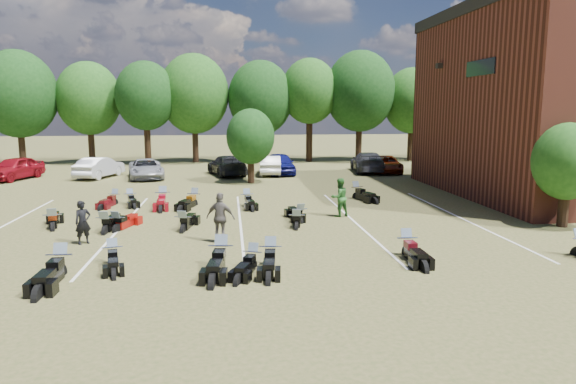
{
  "coord_description": "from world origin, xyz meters",
  "views": [
    {
      "loc": [
        -3.42,
        -18.7,
        4.9
      ],
      "look_at": [
        -0.82,
        4.0,
        1.2
      ],
      "focal_mm": 32.0,
      "sensor_mm": 36.0,
      "label": 1
    }
  ],
  "objects": [
    {
      "name": "motorcycle_15",
      "position": [
        -6.85,
        7.78,
        0.0
      ],
      "size": [
        0.93,
        2.52,
        1.38
      ],
      "primitive_type": null,
      "rotation": [
        0.0,
        0.0,
        0.06
      ],
      "color": "maroon",
      "rests_on": "ground"
    },
    {
      "name": "motorcycle_19",
      "position": [
        3.54,
        8.64,
        0.0
      ],
      "size": [
        1.47,
        2.5,
        1.33
      ],
      "primitive_type": null,
      "rotation": [
        0.0,
        0.0,
        0.32
      ],
      "color": "black",
      "rests_on": "ground"
    },
    {
      "name": "young_tree_midfield",
      "position": [
        -2.0,
        15.5,
        3.09
      ],
      "size": [
        3.2,
        3.2,
        4.7
      ],
      "color": "black",
      "rests_on": "ground"
    },
    {
      "name": "tree_line",
      "position": [
        -1.0,
        29.0,
        6.31
      ],
      "size": [
        56.0,
        6.0,
        9.79
      ],
      "color": "black",
      "rests_on": "ground"
    },
    {
      "name": "motorcycle_3",
      "position": [
        -3.74,
        -3.04,
        0.0
      ],
      "size": [
        1.1,
        2.6,
        1.4
      ],
      "primitive_type": null,
      "rotation": [
        0.0,
        0.0,
        -0.12
      ],
      "color": "black",
      "rests_on": "ground"
    },
    {
      "name": "car_3",
      "position": [
        -3.6,
        19.68,
        0.75
      ],
      "size": [
        3.36,
        5.54,
        1.5
      ],
      "primitive_type": "imported",
      "rotation": [
        0.0,
        0.0,
        3.4
      ],
      "color": "black",
      "rests_on": "ground"
    },
    {
      "name": "car_0",
      "position": [
        -18.4,
        18.97,
        0.8
      ],
      "size": [
        3.18,
        5.05,
        1.6
      ],
      "primitive_type": "imported",
      "rotation": [
        0.0,
        0.0,
        -0.3
      ],
      "color": "maroon",
      "rests_on": "ground"
    },
    {
      "name": "motorcycle_18",
      "position": [
        -2.56,
        7.28,
        0.0
      ],
      "size": [
        0.94,
        2.23,
        1.21
      ],
      "primitive_type": null,
      "rotation": [
        0.0,
        0.0,
        0.12
      ],
      "color": "black",
      "rests_on": "ground"
    },
    {
      "name": "motorcycle_7",
      "position": [
        -7.99,
        2.22,
        0.0
      ],
      "size": [
        1.32,
        2.25,
        1.19
      ],
      "primitive_type": null,
      "rotation": [
        0.0,
        0.0,
        2.82
      ],
      "color": "maroon",
      "rests_on": "ground"
    },
    {
      "name": "ground",
      "position": [
        0.0,
        0.0,
        0.0
      ],
      "size": [
        160.0,
        160.0,
        0.0
      ],
      "primitive_type": "plane",
      "color": "brown",
      "rests_on": "ground"
    },
    {
      "name": "motorcycle_5",
      "position": [
        2.47,
        -2.52,
        0.0
      ],
      "size": [
        0.78,
        2.32,
        1.28
      ],
      "primitive_type": null,
      "rotation": [
        0.0,
        0.0,
        -0.02
      ],
      "color": "black",
      "rests_on": "ground"
    },
    {
      "name": "motorcycle_17",
      "position": [
        -5.25,
        7.5,
        0.0
      ],
      "size": [
        1.44,
        2.4,
        1.28
      ],
      "primitive_type": null,
      "rotation": [
        0.0,
        0.0,
        -0.34
      ],
      "color": "black",
      "rests_on": "ground"
    },
    {
      "name": "motorcycle_16",
      "position": [
        -8.6,
        8.39,
        0.0
      ],
      "size": [
        1.21,
        2.11,
        1.12
      ],
      "primitive_type": null,
      "rotation": [
        0.0,
        0.0,
        0.3
      ],
      "color": "black",
      "rests_on": "ground"
    },
    {
      "name": "car_5",
      "position": [
        -0.38,
        19.72,
        0.72
      ],
      "size": [
        1.79,
        4.45,
        1.44
      ],
      "primitive_type": "imported",
      "rotation": [
        0.0,
        0.0,
        3.08
      ],
      "color": "#B4B3AF",
      "rests_on": "ground"
    },
    {
      "name": "young_tree_near_building",
      "position": [
        10.5,
        1.0,
        2.75
      ],
      "size": [
        2.8,
        2.8,
        4.16
      ],
      "color": "black",
      "rests_on": "ground"
    },
    {
      "name": "motorcycle_4",
      "position": [
        -2.76,
        -3.34,
        0.0
      ],
      "size": [
        1.27,
        2.1,
        1.12
      ],
      "primitive_type": null,
      "rotation": [
        0.0,
        0.0,
        -0.34
      ],
      "color": "black",
      "rests_on": "ground"
    },
    {
      "name": "person_grey",
      "position": [
        -3.78,
        0.02,
        0.94
      ],
      "size": [
        1.19,
        0.81,
        1.87
      ],
      "primitive_type": "imported",
      "rotation": [
        0.0,
        0.0,
        2.78
      ],
      "color": "#534D47",
      "rests_on": "ground"
    },
    {
      "name": "person_green",
      "position": [
        1.58,
        4.09,
        0.89
      ],
      "size": [
        1.05,
        0.93,
        1.78
      ],
      "primitive_type": "imported",
      "rotation": [
        0.0,
        0.0,
        3.5
      ],
      "color": "#276024",
      "rests_on": "ground"
    },
    {
      "name": "parking_lines",
      "position": [
        -3.0,
        3.0,
        0.01
      ],
      "size": [
        20.1,
        14.0,
        0.01
      ],
      "color": "silver",
      "rests_on": "ground"
    },
    {
      "name": "motorcycle_0",
      "position": [
        -7.18,
        -2.34,
        0.0
      ],
      "size": [
        1.09,
        2.14,
        1.14
      ],
      "primitive_type": null,
      "rotation": [
        0.0,
        0.0,
        0.23
      ],
      "color": "black",
      "rests_on": "ground"
    },
    {
      "name": "car_7",
      "position": [
        7.34,
        20.38,
        0.79
      ],
      "size": [
        2.8,
        5.65,
        1.58
      ],
      "primitive_type": "imported",
      "rotation": [
        0.0,
        0.0,
        3.03
      ],
      "color": "#353539",
      "rests_on": "ground"
    },
    {
      "name": "motorcycle_14",
      "position": [
        -9.38,
        8.31,
        0.0
      ],
      "size": [
        1.12,
        2.13,
        1.14
      ],
      "primitive_type": null,
      "rotation": [
        0.0,
        0.0,
        -0.24
      ],
      "color": "#4F0B10",
      "rests_on": "ground"
    },
    {
      "name": "person_black",
      "position": [
        -8.79,
        0.35,
        0.81
      ],
      "size": [
        0.7,
        0.65,
        1.61
      ],
      "primitive_type": "imported",
      "rotation": [
        0.0,
        0.0,
        0.62
      ],
      "color": "black",
      "rests_on": "ground"
    },
    {
      "name": "car_6",
      "position": [
        8.71,
        19.85,
        0.65
      ],
      "size": [
        2.9,
        4.96,
        1.3
      ],
      "primitive_type": "imported",
      "rotation": [
        0.0,
        0.0,
        -0.17
      ],
      "color": "#531504",
      "rests_on": "ground"
    },
    {
      "name": "motorcycle_1",
      "position": [
        -8.44,
        -3.46,
        0.0
      ],
      "size": [
        0.82,
        2.49,
        1.38
      ],
      "primitive_type": null,
      "rotation": [
        0.0,
        0.0,
        -0.01
      ],
      "color": "black",
      "rests_on": "ground"
    },
    {
      "name": "car_2",
      "position": [
        -9.36,
        18.6,
        0.69
      ],
      "size": [
        3.25,
        5.32,
        1.38
      ],
      "primitive_type": "imported",
      "rotation": [
        0.0,
        0.0,
        0.21
      ],
      "color": "gray",
      "rests_on": "ground"
    },
    {
      "name": "car_1",
      "position": [
        -12.76,
        19.38,
        0.75
      ],
      "size": [
        2.88,
        4.8,
        1.49
      ],
      "primitive_type": "imported",
      "rotation": [
        0.0,
        0.0,
        2.83
      ],
      "color": "#B5B5BA",
      "rests_on": "ground"
    },
    {
      "name": "motorcycle_12",
      "position": [
        -0.4,
        3.02,
        0.0
      ],
      "size": [
        1.0,
        2.21,
        1.19
      ],
      "primitive_type": null,
      "rotation": [
        0.0,
        0.0,
        3.29
      ],
      "color": "black",
      "rests_on": "ground"
    },
    {
      "name": "motorcycle_10",
      "position": [
        -5.33,
        1.84,
        0.0
      ],
      "size": [
        1.09,
        2.32,
        1.24
      ],
      "primitive_type": null,
      "rotation": [
        0.0,
        0.0,
        2.96
      ],
      "color": "black",
      "rests_on": "ground"
    },
    {
      "name": "motorcycle_8",
      "position": [
        -10.66,
        2.76,
        0.0
      ],
      "size": [
        1.27,
        2.42,
        1.29
      ],
      "primitive_type": null,
      "rotation": [
        0.0,
        0.0,
        3.38
      ],
      "color": "black",
      "rests_on": "ground"
    },
    {
      "name": "motorcycle_2",
      "position": [
        -2.18,
        -3.07,
        0.0
      ],
      "size": [
        0.99,
        2.35,
        1.27
      ],
      "primitive_type": null,
      "rotation": [
        0.0,
        0.0,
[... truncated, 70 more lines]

